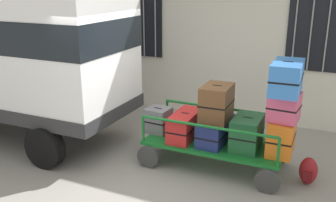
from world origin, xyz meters
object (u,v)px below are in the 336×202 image
Objects in this scene: suitcase_right_top at (287,77)px; suitcase_center_middle at (217,103)px; suitcase_midleft_bottom at (185,125)px; suitcase_midright_bottom at (247,133)px; suitcase_left_bottom at (158,120)px; suitcase_center_bottom at (215,131)px; backpack at (308,171)px; suitcase_right_bottom at (281,137)px; suitcase_right_middle at (284,107)px; van at (11,52)px; luggage_cart at (215,146)px.

suitcase_center_middle is at bearing 178.44° from suitcase_right_top.
suitcase_midright_bottom is (1.05, 0.02, 0.04)m from suitcase_midleft_bottom.
suitcase_left_bottom is at bearing 179.24° from suitcase_right_top.
backpack is (1.50, -0.01, -0.40)m from suitcase_center_bottom.
suitcase_center_bottom is at bearing -179.51° from suitcase_right_bottom.
suitcase_left_bottom is 1.58m from suitcase_midright_bottom.
suitcase_left_bottom is 0.65× the size of suitcase_midright_bottom.
suitcase_left_bottom is 0.93× the size of suitcase_right_middle.
suitcase_right_bottom is 1.45× the size of backpack.
van is 4.66m from suitcase_midright_bottom.
suitcase_midleft_bottom is at bearing -179.30° from backpack.
suitcase_right_bottom is at bearing 90.00° from suitcase_right_top.
suitcase_left_bottom is at bearing -179.97° from suitcase_center_middle.
van reaches higher than suitcase_midright_bottom.
van is 10.55× the size of suitcase_left_bottom.
suitcase_center_middle is at bearing 90.00° from suitcase_center_bottom.
backpack is at bearing 0.70° from suitcase_midleft_bottom.
luggage_cart is 2.67× the size of suitcase_center_bottom.
suitcase_right_bottom is (2.10, 0.00, 0.05)m from suitcase_left_bottom.
suitcase_center_middle reaches higher than suitcase_midright_bottom.
suitcase_right_top is at bearing -0.76° from suitcase_left_bottom.
backpack is (0.45, -0.02, -0.48)m from suitcase_right_bottom.
suitcase_center_bottom is (4.02, 0.31, -1.06)m from van.
suitcase_right_top is at bearing 0.58° from suitcase_midleft_bottom.
suitcase_center_middle is at bearing 179.25° from backpack.
suitcase_right_top is at bearing -90.00° from suitcase_right_bottom.
suitcase_right_top reaches higher than suitcase_left_bottom.
van is 5.08m from suitcase_right_top.
suitcase_center_middle reaches higher than suitcase_center_bottom.
van is 7.33× the size of suitcase_right_bottom.
suitcase_right_middle is at bearing 178.81° from backpack.
suitcase_right_middle is at bearing 0.22° from luggage_cart.
van is at bearing -176.41° from suitcase_right_bottom.
luggage_cart is at bearing -179.78° from suitcase_right_middle.
suitcase_right_bottom is at bearing 2.59° from suitcase_midright_bottom.
suitcase_midleft_bottom is at bearing -175.17° from suitcase_center_middle.
suitcase_center_bottom is at bearing 178.38° from suitcase_midright_bottom.
suitcase_center_bottom is at bearing 4.07° from suitcase_midleft_bottom.
suitcase_center_bottom is at bearing 4.39° from van.
suitcase_midleft_bottom is at bearing -178.76° from suitcase_right_middle.
suitcase_right_middle reaches higher than backpack.
backpack is at bearing -0.20° from luggage_cart.
luggage_cart is at bearing 179.80° from backpack.
suitcase_right_top is (2.10, -0.03, 1.00)m from suitcase_left_bottom.
suitcase_center_bottom is 1.99× the size of backpack.
suitcase_right_bottom is at bearing 3.59° from van.
backpack is (2.02, 0.02, -0.43)m from suitcase_midleft_bottom.
suitcase_right_middle is at bearing -0.18° from suitcase_center_bottom.
suitcase_center_bottom is (0.53, 0.04, -0.03)m from suitcase_midleft_bottom.
suitcase_right_middle is at bearing 1.25° from suitcase_midright_bottom.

